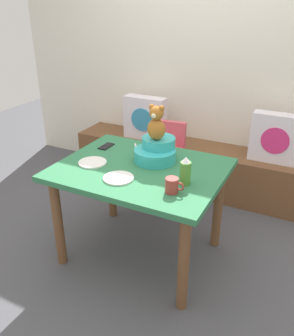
{
  "coord_description": "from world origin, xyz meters",
  "views": [
    {
      "loc": [
        1.04,
        -1.96,
        1.8
      ],
      "look_at": [
        0.0,
        0.1,
        0.69
      ],
      "focal_mm": 37.92,
      "sensor_mm": 36.0,
      "label": 1
    }
  ],
  "objects": [
    {
      "name": "teddy_bear",
      "position": [
        0.05,
        0.15,
        1.02
      ],
      "size": [
        0.13,
        0.12,
        0.25
      ],
      "color": "#AA6525",
      "rests_on": "infant_seat_teal"
    },
    {
      "name": "dinner_plate_near",
      "position": [
        -0.33,
        -0.1,
        0.75
      ],
      "size": [
        0.2,
        0.2,
        0.01
      ],
      "primitive_type": "cylinder",
      "color": "white",
      "rests_on": "dining_table"
    },
    {
      "name": "ground_plane",
      "position": [
        0.0,
        0.0,
        0.0
      ],
      "size": [
        8.0,
        8.0,
        0.0
      ],
      "primitive_type": "plane",
      "color": "#4C4C51"
    },
    {
      "name": "cell_phone",
      "position": [
        -0.42,
        0.21,
        0.74
      ],
      "size": [
        0.07,
        0.14,
        0.01
      ],
      "primitive_type": "cube",
      "rotation": [
        0.0,
        0.0,
        0.01
      ],
      "color": "black",
      "rests_on": "dining_table"
    },
    {
      "name": "dining_table",
      "position": [
        0.0,
        0.0,
        0.63
      ],
      "size": [
        1.14,
        0.9,
        0.74
      ],
      "color": "#2D7247",
      "rests_on": "ground_plane"
    },
    {
      "name": "infant_seat_teal",
      "position": [
        0.05,
        0.16,
        0.81
      ],
      "size": [
        0.3,
        0.33,
        0.16
      ],
      "color": "#30AEAF",
      "rests_on": "dining_table"
    },
    {
      "name": "back_wall",
      "position": [
        0.0,
        1.47,
        1.3
      ],
      "size": [
        4.4,
        0.1,
        2.6
      ],
      "primitive_type": "cube",
      "color": "silver",
      "rests_on": "ground_plane"
    },
    {
      "name": "coffee_mug",
      "position": [
        0.34,
        -0.23,
        0.79
      ],
      "size": [
        0.12,
        0.08,
        0.09
      ],
      "color": "#9E332D",
      "rests_on": "dining_table"
    },
    {
      "name": "highchair",
      "position": [
        -0.15,
        0.76,
        0.52
      ],
      "size": [
        0.35,
        0.47,
        0.79
      ],
      "color": "#D84C59",
      "rests_on": "ground_plane"
    },
    {
      "name": "table_fork",
      "position": [
        -0.19,
        0.29,
        0.74
      ],
      "size": [
        0.11,
        0.15,
        0.01
      ],
      "primitive_type": "cube",
      "rotation": [
        0.0,
        0.0,
        0.58
      ],
      "color": "silver",
      "rests_on": "dining_table"
    },
    {
      "name": "ketchup_bottle",
      "position": [
        0.36,
        -0.09,
        0.83
      ],
      "size": [
        0.07,
        0.07,
        0.18
      ],
      "color": "#4C8C33",
      "rests_on": "dining_table"
    },
    {
      "name": "pillow_floral_right",
      "position": [
        0.74,
        1.18,
        0.68
      ],
      "size": [
        0.44,
        0.15,
        0.44
      ],
      "color": "silver",
      "rests_on": "window_bench"
    },
    {
      "name": "dinner_plate_far",
      "position": [
        -0.04,
        -0.22,
        0.75
      ],
      "size": [
        0.2,
        0.2,
        0.01
      ],
      "primitive_type": "cylinder",
      "color": "white",
      "rests_on": "dining_table"
    },
    {
      "name": "pillow_floral_left",
      "position": [
        -0.57,
        1.18,
        0.68
      ],
      "size": [
        0.44,
        0.15,
        0.44
      ],
      "color": "silver",
      "rests_on": "window_bench"
    },
    {
      "name": "window_bench",
      "position": [
        0.0,
        1.2,
        0.23
      ],
      "size": [
        2.6,
        0.44,
        0.46
      ],
      "primitive_type": "cube",
      "color": "brown",
      "rests_on": "ground_plane"
    }
  ]
}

